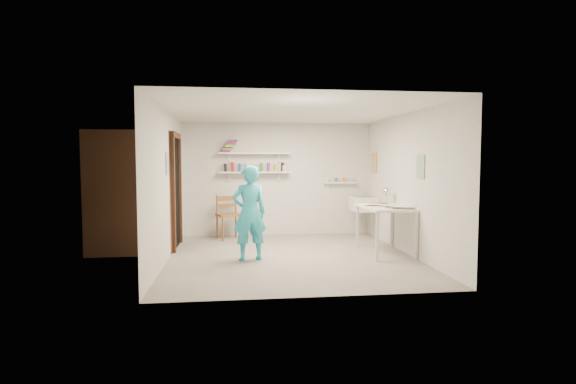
{
  "coord_description": "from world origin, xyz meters",
  "views": [
    {
      "loc": [
        -0.95,
        -7.32,
        1.59
      ],
      "look_at": [
        0.0,
        0.4,
        1.05
      ],
      "focal_mm": 28.0,
      "sensor_mm": 36.0,
      "label": 1
    }
  ],
  "objects": [
    {
      "name": "wooden_chair",
      "position": [
        -1.03,
        1.8,
        0.5
      ],
      "size": [
        0.58,
        0.57,
        0.99
      ],
      "primitive_type": "cube",
      "rotation": [
        0.0,
        0.0,
        0.33
      ],
      "color": "brown",
      "rests_on": "ground"
    },
    {
      "name": "ceiling",
      "position": [
        0.0,
        0.0,
        2.41
      ],
      "size": [
        4.0,
        4.5,
        0.02
      ],
      "primitive_type": "cube",
      "color": "silver",
      "rests_on": "wall_back"
    },
    {
      "name": "spray_cans",
      "position": [
        -0.5,
        2.13,
        1.45
      ],
      "size": [
        1.31,
        0.06,
        0.17
      ],
      "color": "black",
      "rests_on": "shelf_lower"
    },
    {
      "name": "poster_left",
      "position": [
        -1.99,
        0.05,
        1.55
      ],
      "size": [
        0.01,
        0.28,
        0.36
      ],
      "primitive_type": "cube",
      "color": "#334C7F",
      "rests_on": "wall_left"
    },
    {
      "name": "desk_lamp",
      "position": [
        1.84,
        0.55,
        1.03
      ],
      "size": [
        0.15,
        0.15,
        0.15
      ],
      "primitive_type": "sphere",
      "color": "silver",
      "rests_on": "work_table"
    },
    {
      "name": "papers",
      "position": [
        1.64,
        0.06,
        0.83
      ],
      "size": [
        0.3,
        0.22,
        0.03
      ],
      "color": "silver",
      "rests_on": "work_table"
    },
    {
      "name": "wall_back",
      "position": [
        0.0,
        2.26,
        1.2
      ],
      "size": [
        4.0,
        0.02,
        2.4
      ],
      "primitive_type": "cube",
      "color": "silver",
      "rests_on": "ground"
    },
    {
      "name": "wall_front",
      "position": [
        0.0,
        -2.26,
        1.2
      ],
      "size": [
        4.0,
        0.02,
        2.4
      ],
      "primitive_type": "cube",
      "color": "silver",
      "rests_on": "ground"
    },
    {
      "name": "doorway_recess",
      "position": [
        -1.99,
        1.05,
        1.0
      ],
      "size": [
        0.02,
        0.9,
        2.0
      ],
      "primitive_type": "cube",
      "color": "black",
      "rests_on": "wall_left"
    },
    {
      "name": "door_lintel",
      "position": [
        -1.97,
        1.05,
        2.05
      ],
      "size": [
        0.06,
        1.05,
        0.1
      ],
      "primitive_type": "cube",
      "color": "brown",
      "rests_on": "wall_left"
    },
    {
      "name": "wall_right",
      "position": [
        2.01,
        0.0,
        1.2
      ],
      "size": [
        0.02,
        4.5,
        2.4
      ],
      "primitive_type": "cube",
      "color": "silver",
      "rests_on": "ground"
    },
    {
      "name": "ledge_pots",
      "position": [
        1.35,
        2.17,
        1.18
      ],
      "size": [
        0.48,
        0.07,
        0.09
      ],
      "color": "silver",
      "rests_on": "ledge_shelf"
    },
    {
      "name": "belfast_sink",
      "position": [
        1.75,
        1.7,
        0.7
      ],
      "size": [
        0.48,
        0.6,
        0.3
      ],
      "primitive_type": "cube",
      "color": "white",
      "rests_on": "wall_right"
    },
    {
      "name": "work_table",
      "position": [
        1.64,
        0.06,
        0.41
      ],
      "size": [
        0.73,
        1.22,
        0.81
      ],
      "primitive_type": "cube",
      "color": "silver",
      "rests_on": "ground"
    },
    {
      "name": "wall_clock",
      "position": [
        -0.65,
        0.03,
        1.01
      ],
      "size": [
        0.27,
        0.09,
        0.27
      ],
      "primitive_type": "cylinder",
      "rotation": [
        1.57,
        0.0,
        0.2
      ],
      "color": "beige",
      "rests_on": "man"
    },
    {
      "name": "book_stack",
      "position": [
        -1.02,
        2.13,
        1.89
      ],
      "size": [
        0.34,
        0.14,
        0.25
      ],
      "color": "red",
      "rests_on": "shelf_upper"
    },
    {
      "name": "floor",
      "position": [
        0.0,
        0.0,
        -0.01
      ],
      "size": [
        4.0,
        4.5,
        0.02
      ],
      "primitive_type": "cube",
      "color": "slate",
      "rests_on": "ground"
    },
    {
      "name": "ledge_shelf",
      "position": [
        1.35,
        2.17,
        1.12
      ],
      "size": [
        0.7,
        0.14,
        0.03
      ],
      "primitive_type": "cube",
      "color": "white",
      "rests_on": "wall_back"
    },
    {
      "name": "poster_right_b",
      "position": [
        1.99,
        -0.55,
        1.5
      ],
      "size": [
        0.01,
        0.3,
        0.38
      ],
      "primitive_type": "cube",
      "color": "#3F724C",
      "rests_on": "wall_right"
    },
    {
      "name": "door_jamb_near",
      "position": [
        -1.97,
        0.55,
        1.0
      ],
      "size": [
        0.06,
        0.1,
        2.0
      ],
      "primitive_type": "cube",
      "color": "brown",
      "rests_on": "ground"
    },
    {
      "name": "door_jamb_far",
      "position": [
        -1.97,
        1.55,
        1.0
      ],
      "size": [
        0.06,
        0.1,
        2.0
      ],
      "primitive_type": "cube",
      "color": "brown",
      "rests_on": "ground"
    },
    {
      "name": "shelf_upper",
      "position": [
        -0.5,
        2.13,
        1.75
      ],
      "size": [
        1.5,
        0.22,
        0.03
      ],
      "primitive_type": "cube",
      "color": "white",
      "rests_on": "wall_back"
    },
    {
      "name": "shelf_lower",
      "position": [
        -0.5,
        2.13,
        1.35
      ],
      "size": [
        1.5,
        0.22,
        0.03
      ],
      "primitive_type": "cube",
      "color": "white",
      "rests_on": "wall_back"
    },
    {
      "name": "corridor_box",
      "position": [
        -2.7,
        1.05,
        1.05
      ],
      "size": [
        1.4,
        1.5,
        2.1
      ],
      "primitive_type": "cube",
      "color": "brown",
      "rests_on": "ground"
    },
    {
      "name": "man",
      "position": [
        -0.69,
        -0.19,
        0.76
      ],
      "size": [
        0.62,
        0.47,
        1.52
      ],
      "primitive_type": "imported",
      "rotation": [
        0.0,
        0.0,
        3.35
      ],
      "color": "#28ADC9",
      "rests_on": "ground"
    },
    {
      "name": "poster_right_a",
      "position": [
        1.99,
        1.8,
        1.55
      ],
      "size": [
        0.01,
        0.34,
        0.42
      ],
      "primitive_type": "cube",
      "color": "#995933",
      "rests_on": "wall_right"
    },
    {
      "name": "wall_left",
      "position": [
        -2.01,
        0.0,
        1.2
      ],
      "size": [
        0.02,
        4.5,
        2.4
      ],
      "primitive_type": "cube",
      "color": "silver",
      "rests_on": "ground"
    }
  ]
}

